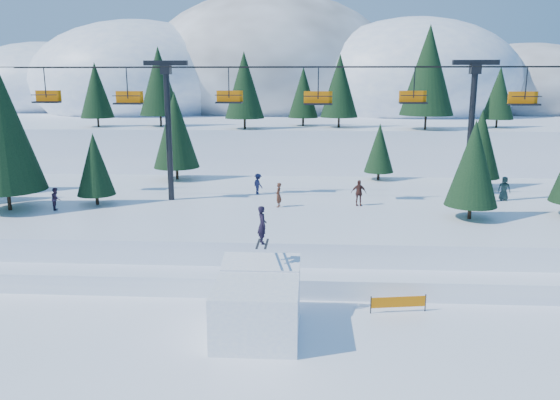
# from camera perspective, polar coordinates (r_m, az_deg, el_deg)

# --- Properties ---
(ground) EXTENTS (160.00, 160.00, 0.00)m
(ground) POSITION_cam_1_polar(r_m,az_deg,el_deg) (24.80, -0.76, -14.86)
(ground) COLOR white
(ground) RESTS_ON ground
(mid_shelf) EXTENTS (70.00, 22.00, 2.50)m
(mid_shelf) POSITION_cam_1_polar(r_m,az_deg,el_deg) (41.28, 1.00, -1.80)
(mid_shelf) COLOR white
(mid_shelf) RESTS_ON ground
(berm) EXTENTS (70.00, 6.00, 1.10)m
(berm) POSITION_cam_1_polar(r_m,az_deg,el_deg) (31.92, 0.26, -7.41)
(berm) COLOR white
(berm) RESTS_ON ground
(mountain_ridge) EXTENTS (119.00, 60.56, 26.46)m
(mountain_ridge) POSITION_cam_1_polar(r_m,az_deg,el_deg) (95.59, -0.70, 11.33)
(mountain_ridge) COLOR white
(mountain_ridge) RESTS_ON ground
(jump_kicker) EXTENTS (3.75, 5.12, 5.64)m
(jump_kicker) POSITION_cam_1_polar(r_m,az_deg,el_deg) (25.30, -2.35, -10.82)
(jump_kicker) COLOR white
(jump_kicker) RESTS_ON ground
(chairlift) EXTENTS (46.00, 3.21, 10.28)m
(chairlift) POSITION_cam_1_polar(r_m,az_deg,el_deg) (40.10, 2.61, 9.45)
(chairlift) COLOR black
(chairlift) RESTS_ON mid_shelf
(conifer_stand) EXTENTS (64.64, 17.52, 10.17)m
(conifer_stand) POSITION_cam_1_polar(r_m,az_deg,el_deg) (40.53, 0.55, 6.22)
(conifer_stand) COLOR black
(conifer_stand) RESTS_ON mid_shelf
(distant_skiers) EXTENTS (33.20, 7.36, 1.88)m
(distant_skiers) POSITION_cam_1_polar(r_m,az_deg,el_deg) (40.52, 2.66, 0.99)
(distant_skiers) COLOR #1B302E
(distant_skiers) RESTS_ON mid_shelf
(banner_near) EXTENTS (2.83, 0.50, 0.90)m
(banner_near) POSITION_cam_1_polar(r_m,az_deg,el_deg) (28.29, 12.26, -10.39)
(banner_near) COLOR black
(banner_near) RESTS_ON ground
(banner_far) EXTENTS (2.69, 1.03, 0.90)m
(banner_far) POSITION_cam_1_polar(r_m,az_deg,el_deg) (30.92, 17.91, -8.72)
(banner_far) COLOR black
(banner_far) RESTS_ON ground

